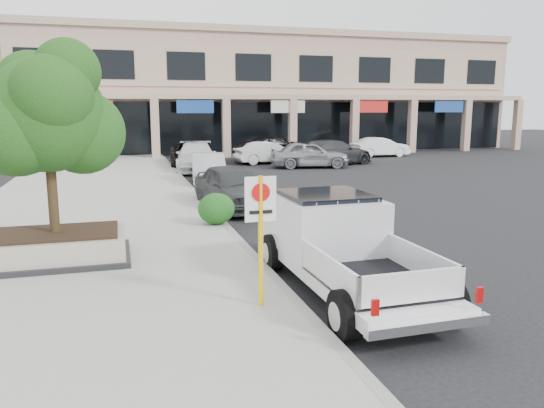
# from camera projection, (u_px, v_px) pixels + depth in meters

# --- Properties ---
(ground) EXTENTS (120.00, 120.00, 0.00)m
(ground) POSITION_uv_depth(u_px,v_px,m) (333.00, 269.00, 11.93)
(ground) COLOR black
(ground) RESTS_ON ground
(sidewalk) EXTENTS (8.00, 52.00, 0.15)m
(sidewalk) POSITION_uv_depth(u_px,v_px,m) (88.00, 225.00, 16.08)
(sidewalk) COLOR gray
(sidewalk) RESTS_ON ground
(curb) EXTENTS (0.20, 52.00, 0.15)m
(curb) POSITION_uv_depth(u_px,v_px,m) (217.00, 217.00, 17.16)
(curb) COLOR gray
(curb) RESTS_ON ground
(strip_mall) EXTENTS (40.55, 12.43, 9.50)m
(strip_mall) POSITION_uv_depth(u_px,v_px,m) (267.00, 93.00, 45.31)
(strip_mall) COLOR tan
(strip_mall) RESTS_ON ground
(planter) EXTENTS (3.20, 2.20, 0.68)m
(planter) POSITION_uv_depth(u_px,v_px,m) (57.00, 247.00, 12.01)
(planter) COLOR black
(planter) RESTS_ON sidewalk
(planter_tree) EXTENTS (2.90, 2.55, 4.00)m
(planter_tree) POSITION_uv_depth(u_px,v_px,m) (54.00, 115.00, 11.66)
(planter_tree) COLOR black
(planter_tree) RESTS_ON planter
(no_parking_sign) EXTENTS (0.55, 0.09, 2.30)m
(no_parking_sign) POSITION_uv_depth(u_px,v_px,m) (261.00, 223.00, 9.11)
(no_parking_sign) COLOR yellow
(no_parking_sign) RESTS_ON sidewalk
(hedge) EXTENTS (1.10, 0.99, 0.93)m
(hedge) POSITION_uv_depth(u_px,v_px,m) (216.00, 209.00, 15.73)
(hedge) COLOR #154B15
(hedge) RESTS_ON sidewalk
(pickup_truck) EXTENTS (2.25, 5.87, 1.84)m
(pickup_truck) POSITION_uv_depth(u_px,v_px,m) (347.00, 248.00, 10.24)
(pickup_truck) COLOR silver
(pickup_truck) RESTS_ON ground
(curb_car_a) EXTENTS (2.49, 4.85, 1.58)m
(curb_car_a) POSITION_uv_depth(u_px,v_px,m) (233.00, 187.00, 18.82)
(curb_car_a) COLOR #323638
(curb_car_a) RESTS_ON ground
(curb_car_b) EXTENTS (2.01, 4.48, 1.43)m
(curb_car_b) POSITION_uv_depth(u_px,v_px,m) (208.00, 169.00, 25.09)
(curb_car_b) COLOR #B0B2B9
(curb_car_b) RESTS_ON ground
(curb_car_c) EXTENTS (2.89, 5.70, 1.58)m
(curb_car_c) POSITION_uv_depth(u_px,v_px,m) (196.00, 157.00, 30.03)
(curb_car_c) COLOR silver
(curb_car_c) RESTS_ON ground
(curb_car_d) EXTENTS (2.96, 5.61, 1.50)m
(curb_car_d) POSITION_uv_depth(u_px,v_px,m) (191.00, 154.00, 32.37)
(curb_car_d) COLOR black
(curb_car_d) RESTS_ON ground
(lot_car_a) EXTENTS (4.93, 2.70, 1.59)m
(lot_car_a) POSITION_uv_depth(u_px,v_px,m) (309.00, 154.00, 31.56)
(lot_car_a) COLOR gray
(lot_car_a) RESTS_ON ground
(lot_car_b) EXTENTS (4.45, 2.14, 1.41)m
(lot_car_b) POSITION_uv_depth(u_px,v_px,m) (268.00, 153.00, 33.91)
(lot_car_b) COLOR silver
(lot_car_b) RESTS_ON ground
(lot_car_c) EXTENTS (5.82, 3.74, 1.57)m
(lot_car_c) POSITION_uv_depth(u_px,v_px,m) (333.00, 152.00, 33.19)
(lot_car_c) COLOR #2A2B2E
(lot_car_c) RESTS_ON ground
(lot_car_d) EXTENTS (6.38, 4.25, 1.63)m
(lot_car_d) POSITION_uv_depth(u_px,v_px,m) (278.00, 150.00, 34.73)
(lot_car_d) COLOR black
(lot_car_d) RESTS_ON ground
(lot_car_e) EXTENTS (4.34, 2.47, 1.39)m
(lot_car_e) POSITION_uv_depth(u_px,v_px,m) (278.00, 146.00, 39.37)
(lot_car_e) COLOR #A3A4AB
(lot_car_e) RESTS_ON ground
(lot_car_f) EXTENTS (4.29, 1.66, 1.39)m
(lot_car_f) POSITION_uv_depth(u_px,v_px,m) (380.00, 147.00, 38.56)
(lot_car_f) COLOR white
(lot_car_f) RESTS_ON ground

